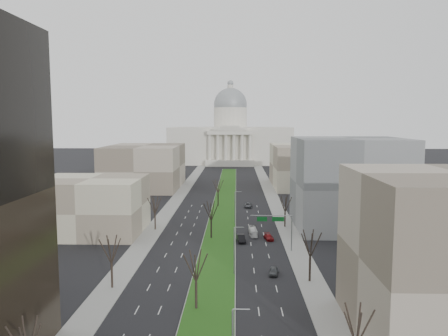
% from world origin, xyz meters
% --- Properties ---
extents(ground, '(600.00, 600.00, 0.00)m').
position_xyz_m(ground, '(0.00, 120.00, 0.00)').
color(ground, black).
rests_on(ground, ground).
extents(median, '(8.00, 222.03, 0.20)m').
position_xyz_m(median, '(0.00, 118.99, 0.10)').
color(median, '#999993').
rests_on(median, ground).
extents(sidewalk_left, '(5.00, 330.00, 0.15)m').
position_xyz_m(sidewalk_left, '(-17.50, 95.00, 0.07)').
color(sidewalk_left, gray).
rests_on(sidewalk_left, ground).
extents(sidewalk_right, '(5.00, 330.00, 0.15)m').
position_xyz_m(sidewalk_right, '(17.50, 95.00, 0.07)').
color(sidewalk_right, gray).
rests_on(sidewalk_right, ground).
extents(capitol, '(80.00, 46.00, 55.00)m').
position_xyz_m(capitol, '(0.00, 269.59, 16.31)').
color(capitol, beige).
rests_on(capitol, ground).
extents(building_beige_left, '(26.00, 22.00, 14.00)m').
position_xyz_m(building_beige_left, '(-33.00, 85.00, 7.00)').
color(building_beige_left, gray).
rests_on(building_beige_left, ground).
extents(building_grey_right, '(28.00, 26.00, 24.00)m').
position_xyz_m(building_grey_right, '(34.00, 92.00, 12.00)').
color(building_grey_right, slate).
rests_on(building_grey_right, ground).
extents(building_far_left, '(30.00, 40.00, 18.00)m').
position_xyz_m(building_far_left, '(-35.00, 160.00, 9.00)').
color(building_far_left, '#786C5C').
rests_on(building_far_left, ground).
extents(building_far_right, '(30.00, 40.00, 18.00)m').
position_xyz_m(building_far_right, '(35.00, 165.00, 9.00)').
color(building_far_right, gray).
rests_on(building_far_right, ground).
extents(tree_left_mid, '(5.40, 5.40, 9.72)m').
position_xyz_m(tree_left_mid, '(-17.20, 48.00, 7.00)').
color(tree_left_mid, black).
rests_on(tree_left_mid, ground).
extents(tree_left_far, '(5.28, 5.28, 9.50)m').
position_xyz_m(tree_left_far, '(-17.20, 88.00, 6.84)').
color(tree_left_far, black).
rests_on(tree_left_far, ground).
extents(tree_right_near, '(5.16, 5.16, 9.29)m').
position_xyz_m(tree_right_near, '(17.20, 22.00, 6.69)').
color(tree_right_near, black).
rests_on(tree_right_near, ground).
extents(tree_right_mid, '(5.52, 5.52, 9.94)m').
position_xyz_m(tree_right_mid, '(17.20, 52.00, 7.16)').
color(tree_right_mid, black).
rests_on(tree_right_mid, ground).
extents(tree_right_far, '(5.04, 5.04, 9.07)m').
position_xyz_m(tree_right_far, '(17.20, 92.00, 6.53)').
color(tree_right_far, black).
rests_on(tree_right_far, ground).
extents(tree_median_a, '(5.40, 5.40, 9.72)m').
position_xyz_m(tree_median_a, '(-2.00, 40.00, 7.00)').
color(tree_median_a, black).
rests_on(tree_median_a, ground).
extents(tree_median_b, '(5.40, 5.40, 9.72)m').
position_xyz_m(tree_median_b, '(-2.00, 80.00, 7.00)').
color(tree_median_b, black).
rests_on(tree_median_b, ground).
extents(tree_median_c, '(5.40, 5.40, 9.72)m').
position_xyz_m(tree_median_c, '(-2.00, 120.00, 7.00)').
color(tree_median_c, black).
rests_on(tree_median_c, ground).
extents(streetlamp_median_b, '(1.90, 0.20, 9.16)m').
position_xyz_m(streetlamp_median_b, '(3.76, 55.00, 4.81)').
color(streetlamp_median_b, gray).
rests_on(streetlamp_median_b, ground).
extents(streetlamp_median_c, '(1.90, 0.20, 9.16)m').
position_xyz_m(streetlamp_median_c, '(3.76, 95.00, 4.81)').
color(streetlamp_median_c, gray).
rests_on(streetlamp_median_c, ground).
extents(mast_arm_signs, '(9.12, 0.24, 8.09)m').
position_xyz_m(mast_arm_signs, '(13.49, 70.03, 6.11)').
color(mast_arm_signs, gray).
rests_on(mast_arm_signs, ground).
extents(car_grey_near, '(2.18, 4.12, 1.34)m').
position_xyz_m(car_grey_near, '(11.10, 55.41, 0.67)').
color(car_grey_near, '#43464A').
rests_on(car_grey_near, ground).
extents(car_black, '(2.35, 5.23, 1.67)m').
position_xyz_m(car_black, '(5.20, 77.32, 0.83)').
color(car_black, black).
rests_on(car_black, ground).
extents(car_red, '(2.48, 4.68, 1.29)m').
position_xyz_m(car_red, '(11.90, 79.36, 0.65)').
color(car_red, maroon).
rests_on(car_red, ground).
extents(car_grey_far, '(2.70, 5.19, 1.40)m').
position_xyz_m(car_grey_far, '(8.03, 118.63, 0.70)').
color(car_grey_far, '#52545A').
rests_on(car_grey_far, ground).
extents(box_van, '(2.12, 7.02, 1.93)m').
position_xyz_m(box_van, '(8.30, 83.19, 0.96)').
color(box_van, white).
rests_on(box_van, ground).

